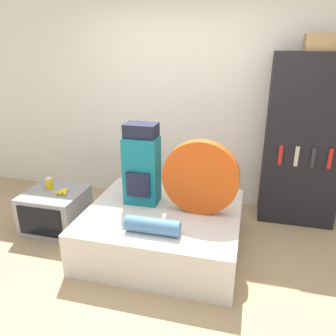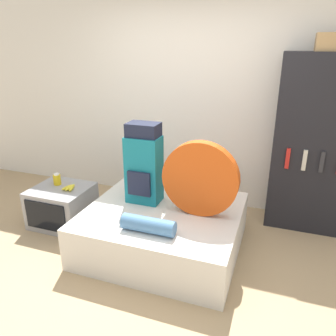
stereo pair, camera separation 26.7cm
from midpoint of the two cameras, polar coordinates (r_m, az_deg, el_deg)
The scene contains 11 objects.
ground_plane at distance 3.11m, azimuth -0.79°, elevation -18.79°, with size 16.00×16.00×0.00m, color tan.
wall_back at distance 4.14m, azimuth 7.76°, elevation 11.10°, with size 8.00×0.05×2.60m.
bed at distance 3.40m, azimuth 1.51°, elevation -10.53°, with size 1.51×1.37×0.43m.
backpack at distance 3.32m, azimuth -1.95°, elevation 0.54°, with size 0.34×0.27×0.83m.
tent_bag at distance 3.09m, azimuth 8.12°, elevation -1.94°, with size 0.73×0.11×0.73m.
sleeping_roll at distance 2.89m, azimuth -0.77°, elevation -9.95°, with size 0.48×0.14×0.14m.
television at distance 3.97m, azimuth -16.12°, elevation -6.37°, with size 0.63×0.60×0.45m.
canister at distance 3.96m, azimuth -16.96°, elevation -1.94°, with size 0.09×0.09×0.14m.
banana_bunch at distance 3.81m, azimuth -14.82°, elevation -3.34°, with size 0.14×0.18×0.04m.
bookshelf at distance 3.91m, azimuth 25.85°, elevation 3.48°, with size 0.83×0.41×1.92m.
cardboard_box at distance 3.77m, azimuth 28.64°, elevation 18.71°, with size 0.29×0.28×0.17m.
Camera 2 is at (0.97, -2.21, 1.97)m, focal length 35.00 mm.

